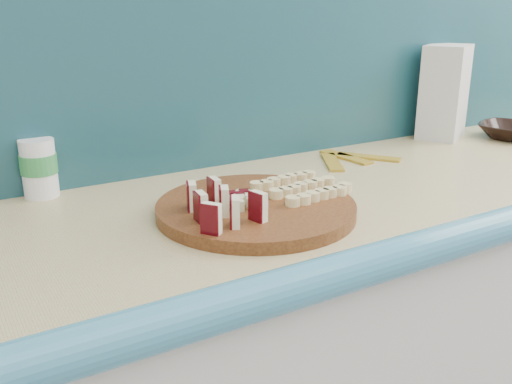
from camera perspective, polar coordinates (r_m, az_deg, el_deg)
The scene contains 10 objects.
kitchen_counter at distance 1.42m, azimuth 10.26°, elevation -16.83°, with size 2.20×0.63×0.91m.
backsplash at distance 1.39m, azimuth 3.98°, elevation 13.96°, with size 2.20×0.02×0.50m, color teal.
cutting_board at distance 1.01m, azimuth -0.00°, elevation -1.67°, with size 0.35×0.35×0.02m, color #441C0E.
apple_wedges at distance 0.93m, azimuth -3.73°, elevation -1.25°, with size 0.11×0.14×0.05m.
apple_chunks at distance 0.99m, azimuth -1.05°, elevation -0.85°, with size 0.06×0.06×0.02m.
banana_slices at distance 1.07m, azimuth 4.62°, elevation 0.48°, with size 0.16×0.15×0.02m.
brown_bowl at distance 1.72m, azimuth 24.20°, elevation 5.55°, with size 0.17×0.17×0.04m, color black.
flour_bag at distance 1.66m, azimuth 18.31°, elevation 9.47°, with size 0.15×0.10×0.25m, color silver.
canister at distance 1.17m, azimuth -20.89°, elevation 2.36°, with size 0.07×0.07×0.11m.
banana_peel at distance 1.38m, azimuth 9.29°, elevation 3.30°, with size 0.21×0.18×0.01m.
Camera 1 is at (-0.69, 0.65, 1.27)m, focal length 40.00 mm.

